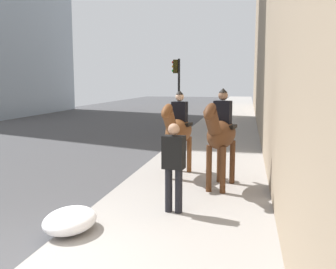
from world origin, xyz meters
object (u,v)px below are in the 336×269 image
(mounted_horse_far, at_px, (221,133))
(traffic_light_near_curb, at_px, (177,83))
(mounted_horse_near, at_px, (178,130))
(pedestrian_greeting, at_px, (174,162))

(mounted_horse_far, height_order, traffic_light_near_curb, traffic_light_near_curb)
(mounted_horse_near, bearing_deg, traffic_light_near_curb, -162.71)
(traffic_light_near_curb, bearing_deg, mounted_horse_near, -169.37)
(mounted_horse_near, relative_size, pedestrian_greeting, 1.32)
(mounted_horse_near, relative_size, mounted_horse_far, 0.96)
(mounted_horse_near, distance_m, traffic_light_near_curb, 10.42)
(mounted_horse_near, relative_size, traffic_light_near_curb, 0.59)
(mounted_horse_far, distance_m, pedestrian_greeting, 2.02)
(traffic_light_near_curb, bearing_deg, pedestrian_greeting, -169.77)
(pedestrian_greeting, bearing_deg, mounted_horse_near, 16.44)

